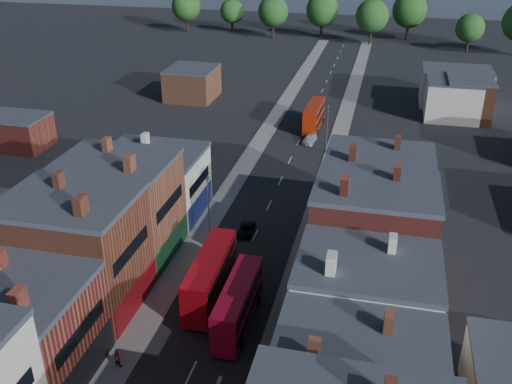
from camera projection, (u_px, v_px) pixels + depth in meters
The scene contains 11 objects.
pavement_west at pixel (241, 171), 87.01m from camera, with size 3.00×200.00×0.12m, color gray.
pavement_east at pixel (326, 179), 84.32m from camera, with size 3.00×200.00×0.12m, color gray.
lamp_post_2 at pixel (209, 204), 67.24m from camera, with size 0.25×0.70×8.12m.
lamp_post_3 at pixel (327, 127), 91.25m from camera, with size 0.25×0.70×8.12m.
bus_0 at pixel (210, 276), 57.50m from camera, with size 3.14×11.55×4.96m.
bus_1 at pixel (238, 304), 53.83m from camera, with size 2.69×10.53×4.55m.
bus_2 at pixel (314, 115), 103.18m from camera, with size 2.85×10.58×4.55m.
car_2 at pixel (246, 229), 70.12m from camera, with size 1.80×3.89×1.08m, color black.
car_3 at pixel (310, 139), 97.61m from camera, with size 1.81×4.46×1.30m, color silver.
ped_1 at pixel (117, 357), 49.40m from camera, with size 0.86×0.47×1.77m, color #421A1A.
ped_3 at pixel (290, 337), 51.85m from camera, with size 1.01×0.46×1.72m, color #625C54.
Camera 1 is at (14.01, -26.73, 35.80)m, focal length 40.00 mm.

